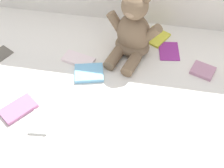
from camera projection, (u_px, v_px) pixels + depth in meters
ground_plane at (112, 81)px, 1.26m from camera, size 3.20×3.20×0.00m
teddy_bear at (133, 32)px, 1.29m from camera, size 0.25×0.25×0.30m
book_case_0 at (203, 71)px, 1.29m from camera, size 0.11×0.10×0.02m
book_case_1 at (18, 109)px, 1.17m from camera, size 0.14×0.15×0.02m
book_case_2 at (78, 60)px, 1.34m from camera, size 0.15×0.10×0.01m
book_case_3 at (40, 122)px, 1.13m from camera, size 0.08×0.11×0.01m
book_case_4 at (89, 73)px, 1.28m from camera, size 0.14×0.12×0.02m
book_case_6 at (169, 51)px, 1.37m from camera, size 0.10×0.13×0.01m
book_case_9 at (155, 37)px, 1.43m from camera, size 0.14×0.15×0.01m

